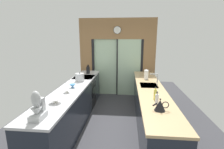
{
  "coord_description": "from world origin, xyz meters",
  "views": [
    {
      "loc": [
        0.36,
        -3.38,
        2.06
      ],
      "look_at": [
        -0.02,
        0.67,
        1.14
      ],
      "focal_mm": 26.45,
      "sensor_mm": 36.0,
      "label": 1
    }
  ],
  "objects_px": {
    "soap_bottle_near": "(157,99)",
    "paper_towel_roll": "(146,75)",
    "stand_mixer": "(37,108)",
    "kettle": "(160,105)",
    "stock_pot": "(80,77)",
    "oven_range": "(85,92)",
    "mixing_bowl_far": "(73,86)",
    "mixing_bowl_near": "(56,101)",
    "mixing_bowl_mid": "(67,91)",
    "knife_block": "(88,70)",
    "soap_bottle_far": "(155,94)"
  },
  "relations": [
    {
      "from": "mixing_bowl_far",
      "to": "soap_bottle_near",
      "type": "relative_size",
      "value": 0.65
    },
    {
      "from": "mixing_bowl_near",
      "to": "paper_towel_roll",
      "type": "height_order",
      "value": "paper_towel_roll"
    },
    {
      "from": "stand_mixer",
      "to": "kettle",
      "type": "bearing_deg",
      "value": 13.85
    },
    {
      "from": "oven_range",
      "to": "knife_block",
      "type": "bearing_deg",
      "value": 87.67
    },
    {
      "from": "soap_bottle_far",
      "to": "stand_mixer",
      "type": "bearing_deg",
      "value": -152.94
    },
    {
      "from": "knife_block",
      "to": "stock_pot",
      "type": "bearing_deg",
      "value": -90.0
    },
    {
      "from": "soap_bottle_near",
      "to": "paper_towel_roll",
      "type": "bearing_deg",
      "value": 90.0
    },
    {
      "from": "knife_block",
      "to": "soap_bottle_near",
      "type": "bearing_deg",
      "value": -52.31
    },
    {
      "from": "mixing_bowl_far",
      "to": "paper_towel_roll",
      "type": "relative_size",
      "value": 0.5
    },
    {
      "from": "oven_range",
      "to": "mixing_bowl_far",
      "type": "distance_m",
      "value": 1.19
    },
    {
      "from": "paper_towel_roll",
      "to": "mixing_bowl_far",
      "type": "bearing_deg",
      "value": -151.04
    },
    {
      "from": "soap_bottle_far",
      "to": "paper_towel_roll",
      "type": "distance_m",
      "value": 1.57
    },
    {
      "from": "stock_pot",
      "to": "soap_bottle_near",
      "type": "relative_size",
      "value": 1.1
    },
    {
      "from": "paper_towel_roll",
      "to": "soap_bottle_far",
      "type": "bearing_deg",
      "value": -90.0
    },
    {
      "from": "kettle",
      "to": "paper_towel_roll",
      "type": "relative_size",
      "value": 0.92
    },
    {
      "from": "mixing_bowl_near",
      "to": "stock_pot",
      "type": "height_order",
      "value": "stock_pot"
    },
    {
      "from": "stand_mixer",
      "to": "paper_towel_roll",
      "type": "xyz_separation_m",
      "value": [
        1.78,
        2.48,
        -0.03
      ]
    },
    {
      "from": "knife_block",
      "to": "stock_pot",
      "type": "distance_m",
      "value": 0.94
    },
    {
      "from": "mixing_bowl_mid",
      "to": "soap_bottle_far",
      "type": "bearing_deg",
      "value": -7.26
    },
    {
      "from": "oven_range",
      "to": "mixing_bowl_mid",
      "type": "xyz_separation_m",
      "value": [
        0.02,
        -1.44,
        0.5
      ]
    },
    {
      "from": "knife_block",
      "to": "soap_bottle_near",
      "type": "xyz_separation_m",
      "value": [
        1.78,
        -2.3,
        -0.02
      ]
    },
    {
      "from": "knife_block",
      "to": "kettle",
      "type": "bearing_deg",
      "value": -55.48
    },
    {
      "from": "mixing_bowl_far",
      "to": "paper_towel_roll",
      "type": "height_order",
      "value": "paper_towel_roll"
    },
    {
      "from": "mixing_bowl_far",
      "to": "stock_pot",
      "type": "bearing_deg",
      "value": 90.0
    },
    {
      "from": "stock_pot",
      "to": "soap_bottle_far",
      "type": "distance_m",
      "value": 2.14
    },
    {
      "from": "stand_mixer",
      "to": "soap_bottle_near",
      "type": "height_order",
      "value": "stand_mixer"
    },
    {
      "from": "soap_bottle_near",
      "to": "paper_towel_roll",
      "type": "distance_m",
      "value": 1.76
    },
    {
      "from": "mixing_bowl_near",
      "to": "soap_bottle_near",
      "type": "xyz_separation_m",
      "value": [
        1.78,
        0.15,
        0.05
      ]
    },
    {
      "from": "soap_bottle_near",
      "to": "soap_bottle_far",
      "type": "distance_m",
      "value": 0.18
    },
    {
      "from": "knife_block",
      "to": "mixing_bowl_far",
      "type": "bearing_deg",
      "value": -90.0
    },
    {
      "from": "stand_mixer",
      "to": "soap_bottle_near",
      "type": "distance_m",
      "value": 1.92
    },
    {
      "from": "mixing_bowl_near",
      "to": "mixing_bowl_far",
      "type": "xyz_separation_m",
      "value": [
        -0.0,
        0.92,
        0.0
      ]
    },
    {
      "from": "kettle",
      "to": "stand_mixer",
      "type": "bearing_deg",
      "value": -166.15
    },
    {
      "from": "mixing_bowl_near",
      "to": "paper_towel_roll",
      "type": "bearing_deg",
      "value": 46.9
    },
    {
      "from": "kettle",
      "to": "soap_bottle_far",
      "type": "xyz_separation_m",
      "value": [
        -0.0,
        0.47,
        0.01
      ]
    },
    {
      "from": "mixing_bowl_near",
      "to": "paper_towel_roll",
      "type": "xyz_separation_m",
      "value": [
        1.78,
        1.9,
        0.08
      ]
    },
    {
      "from": "stock_pot",
      "to": "soap_bottle_far",
      "type": "bearing_deg",
      "value": -33.62
    },
    {
      "from": "mixing_bowl_mid",
      "to": "soap_bottle_near",
      "type": "bearing_deg",
      "value": -12.97
    },
    {
      "from": "stock_pot",
      "to": "paper_towel_roll",
      "type": "height_order",
      "value": "paper_towel_roll"
    },
    {
      "from": "mixing_bowl_mid",
      "to": "mixing_bowl_far",
      "type": "xyz_separation_m",
      "value": [
        0.0,
        0.36,
        0.01
      ]
    },
    {
      "from": "mixing_bowl_far",
      "to": "stand_mixer",
      "type": "relative_size",
      "value": 0.34
    },
    {
      "from": "oven_range",
      "to": "mixing_bowl_far",
      "type": "bearing_deg",
      "value": -89.02
    },
    {
      "from": "mixing_bowl_far",
      "to": "kettle",
      "type": "relative_size",
      "value": 0.54
    },
    {
      "from": "mixing_bowl_mid",
      "to": "knife_block",
      "type": "relative_size",
      "value": 0.5
    },
    {
      "from": "oven_range",
      "to": "kettle",
      "type": "distance_m",
      "value": 2.85
    },
    {
      "from": "mixing_bowl_near",
      "to": "stand_mixer",
      "type": "xyz_separation_m",
      "value": [
        0.0,
        -0.58,
        0.12
      ]
    },
    {
      "from": "soap_bottle_far",
      "to": "paper_towel_roll",
      "type": "bearing_deg",
      "value": 90.0
    },
    {
      "from": "soap_bottle_near",
      "to": "paper_towel_roll",
      "type": "height_order",
      "value": "paper_towel_roll"
    },
    {
      "from": "oven_range",
      "to": "soap_bottle_far",
      "type": "relative_size",
      "value": 3.77
    },
    {
      "from": "stock_pot",
      "to": "kettle",
      "type": "height_order",
      "value": "stock_pot"
    }
  ]
}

